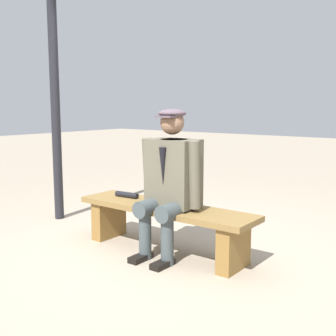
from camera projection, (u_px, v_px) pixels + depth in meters
name	position (u px, v px, depth m)	size (l,w,h in m)	color
ground_plane	(165.00, 251.00, 3.93)	(30.00, 30.00, 0.00)	gray
bench	(164.00, 219.00, 3.88)	(1.77, 0.44, 0.44)	brown
seated_man	(170.00, 177.00, 3.72)	(0.61, 0.58, 1.31)	#5A5544
rolled_magazine	(127.00, 195.00, 4.19)	(0.06, 0.06, 0.26)	black
lamp_post	(53.00, 47.00, 4.79)	(0.24, 0.24, 3.28)	black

